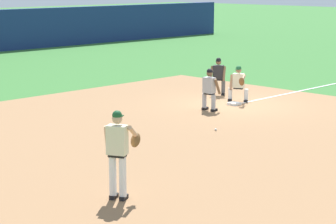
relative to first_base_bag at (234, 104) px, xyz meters
The scene contains 8 objects.
ground_plane 0.04m from the first_base_bag, ahead, with size 160.00×160.00×0.00m, color #336B2D.
infield_dirt_patch 5.45m from the first_base_bag, 153.41° to the right, with size 18.00×18.00×0.01m, color #936B47.
first_base_bag is the anchor object (origin of this frame).
baseball 4.24m from the first_base_bag, 148.33° to the right, with size 0.07×0.07×0.07m, color white.
pitcher 10.91m from the first_base_bag, 153.32° to the right, with size 0.83×0.59×1.86m.
first_baseman 0.95m from the first_base_bag, 26.56° to the left, with size 0.83×1.00×1.34m.
baserunner 1.62m from the first_base_bag, behind, with size 0.45×0.60×1.46m.
umpire 2.30m from the first_base_bag, 56.10° to the left, with size 0.63×0.68×1.46m.
Camera 1 is at (-18.09, -14.61, 4.41)m, focal length 70.00 mm.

